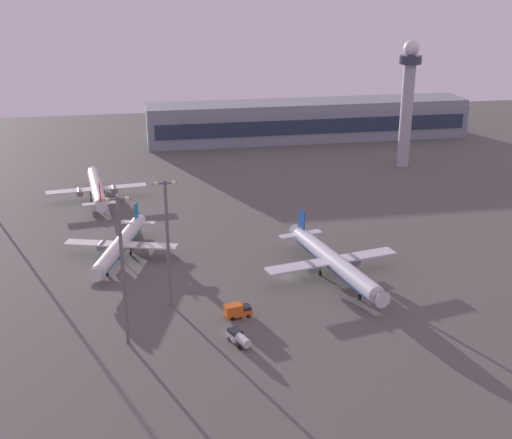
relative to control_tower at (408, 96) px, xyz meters
name	(u,v)px	position (x,y,z in m)	size (l,w,h in m)	color
ground_plane	(288,278)	(-64.69, -88.39, -26.32)	(416.00, 416.00, 0.00)	#56544F
terminal_building	(308,120)	(-24.12, 48.92, -18.22)	(139.00, 22.40, 16.40)	gray
control_tower	(408,96)	(0.00, 0.00, 0.00)	(8.00, 8.00, 46.03)	#A8A8B2
airplane_mid_apron	(333,261)	(-54.11, -89.99, -22.12)	(33.63, 42.95, 11.09)	silver
airplane_far_stand	(120,245)	(-103.90, -69.16, -22.70)	(28.70, 36.51, 9.57)	silver
airplane_terminal_side	(97,188)	(-111.66, -20.59, -22.41)	(31.43, 40.28, 10.33)	silver
fuel_truck	(239,337)	(-80.88, -115.93, -24.95)	(4.25, 6.63, 2.35)	white
catering_truck	(237,310)	(-79.50, -105.43, -24.74)	(5.99, 3.39, 3.05)	#D85919
apron_light_east	(168,237)	(-93.00, -97.45, -10.18)	(4.80, 0.90, 28.52)	slate
apron_light_central	(122,263)	(-102.23, -111.99, -9.19)	(4.80, 0.90, 30.46)	slate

